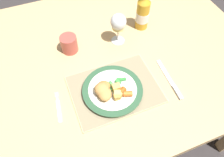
{
  "coord_description": "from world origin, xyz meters",
  "views": [
    {
      "loc": [
        -0.23,
        -0.65,
        1.51
      ],
      "look_at": [
        -0.04,
        -0.17,
        0.78
      ],
      "focal_mm": 35.0,
      "sensor_mm": 36.0,
      "label": 1
    }
  ],
  "objects_px": {
    "dining_table": "(106,64)",
    "table_knife": "(171,82)",
    "fork": "(59,109)",
    "dinner_plate": "(113,90)",
    "wine_glass": "(118,23)",
    "bottle": "(143,13)",
    "drinking_cup": "(69,43)"
  },
  "relations": [
    {
      "from": "dinner_plate",
      "to": "drinking_cup",
      "type": "distance_m",
      "value": 0.31
    },
    {
      "from": "fork",
      "to": "table_knife",
      "type": "bearing_deg",
      "value": -6.27
    },
    {
      "from": "table_knife",
      "to": "drinking_cup",
      "type": "bearing_deg",
      "value": 135.64
    },
    {
      "from": "fork",
      "to": "bottle",
      "type": "distance_m",
      "value": 0.61
    },
    {
      "from": "fork",
      "to": "dinner_plate",
      "type": "bearing_deg",
      "value": -1.46
    },
    {
      "from": "table_knife",
      "to": "bottle",
      "type": "distance_m",
      "value": 0.38
    },
    {
      "from": "dinner_plate",
      "to": "drinking_cup",
      "type": "xyz_separation_m",
      "value": [
        -0.1,
        0.29,
        0.03
      ]
    },
    {
      "from": "wine_glass",
      "to": "bottle",
      "type": "height_order",
      "value": "bottle"
    },
    {
      "from": "table_knife",
      "to": "wine_glass",
      "type": "xyz_separation_m",
      "value": [
        -0.12,
        0.31,
        0.11
      ]
    },
    {
      "from": "wine_glass",
      "to": "bottle",
      "type": "relative_size",
      "value": 0.66
    },
    {
      "from": "dining_table",
      "to": "table_knife",
      "type": "height_order",
      "value": "table_knife"
    },
    {
      "from": "wine_glass",
      "to": "dining_table",
      "type": "bearing_deg",
      "value": -145.23
    },
    {
      "from": "dining_table",
      "to": "bottle",
      "type": "distance_m",
      "value": 0.31
    },
    {
      "from": "dinner_plate",
      "to": "bottle",
      "type": "xyz_separation_m",
      "value": [
        0.29,
        0.32,
        0.07
      ]
    },
    {
      "from": "table_knife",
      "to": "wine_glass",
      "type": "height_order",
      "value": "wine_glass"
    },
    {
      "from": "dinner_plate",
      "to": "drinking_cup",
      "type": "relative_size",
      "value": 3.02
    },
    {
      "from": "dining_table",
      "to": "table_knife",
      "type": "bearing_deg",
      "value": -51.92
    },
    {
      "from": "fork",
      "to": "table_knife",
      "type": "xyz_separation_m",
      "value": [
        0.48,
        -0.05,
        0.0
      ]
    },
    {
      "from": "dinner_plate",
      "to": "wine_glass",
      "type": "bearing_deg",
      "value": 63.32
    },
    {
      "from": "bottle",
      "to": "dinner_plate",
      "type": "bearing_deg",
      "value": -131.86
    },
    {
      "from": "dining_table",
      "to": "dinner_plate",
      "type": "bearing_deg",
      "value": -103.47
    },
    {
      "from": "wine_glass",
      "to": "dinner_plate",
      "type": "bearing_deg",
      "value": -116.68
    },
    {
      "from": "dinner_plate",
      "to": "table_knife",
      "type": "distance_m",
      "value": 0.26
    },
    {
      "from": "dining_table",
      "to": "drinking_cup",
      "type": "xyz_separation_m",
      "value": [
        -0.15,
        0.09,
        0.12
      ]
    },
    {
      "from": "dinner_plate",
      "to": "bottle",
      "type": "relative_size",
      "value": 1.04
    },
    {
      "from": "wine_glass",
      "to": "fork",
      "type": "bearing_deg",
      "value": -143.89
    },
    {
      "from": "drinking_cup",
      "to": "wine_glass",
      "type": "bearing_deg",
      "value": -6.56
    },
    {
      "from": "dining_table",
      "to": "bottle",
      "type": "bearing_deg",
      "value": 25.0
    },
    {
      "from": "wine_glass",
      "to": "bottle",
      "type": "xyz_separation_m",
      "value": [
        0.15,
        0.05,
        -0.02
      ]
    },
    {
      "from": "table_knife",
      "to": "bottle",
      "type": "xyz_separation_m",
      "value": [
        0.04,
        0.37,
        0.08
      ]
    },
    {
      "from": "dining_table",
      "to": "table_knife",
      "type": "relative_size",
      "value": 6.5
    },
    {
      "from": "dinner_plate",
      "to": "wine_glass",
      "type": "distance_m",
      "value": 0.31
    }
  ]
}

